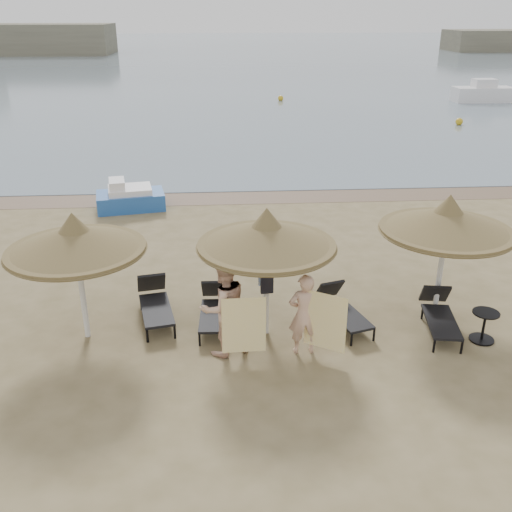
{
  "coord_description": "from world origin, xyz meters",
  "views": [
    {
      "loc": [
        -0.4,
        -9.41,
        5.98
      ],
      "look_at": [
        0.32,
        1.2,
        1.35
      ],
      "focal_mm": 40.0,
      "sensor_mm": 36.0,
      "label": 1
    }
  ],
  "objects_px": {
    "palapa_left": "(75,240)",
    "palapa_center": "(267,235)",
    "palapa_right": "(447,221)",
    "side_table": "(484,327)",
    "person_left": "(224,300)",
    "person_right": "(304,308)",
    "pedal_boat": "(130,198)",
    "lounger_near_left": "(214,308)",
    "lounger_far_left": "(155,302)",
    "lounger_far_right": "(439,313)",
    "lounger_near_right": "(341,307)"
  },
  "relations": [
    {
      "from": "lounger_near_right",
      "to": "pedal_boat",
      "type": "height_order",
      "value": "pedal_boat"
    },
    {
      "from": "palapa_right",
      "to": "side_table",
      "type": "distance_m",
      "value": 2.19
    },
    {
      "from": "side_table",
      "to": "person_left",
      "type": "xyz_separation_m",
      "value": [
        -5.04,
        -0.08,
        0.83
      ]
    },
    {
      "from": "palapa_right",
      "to": "lounger_far_left",
      "type": "height_order",
      "value": "palapa_right"
    },
    {
      "from": "palapa_left",
      "to": "lounger_near_right",
      "type": "distance_m",
      "value": 5.41
    },
    {
      "from": "lounger_far_right",
      "to": "palapa_center",
      "type": "bearing_deg",
      "value": -171.95
    },
    {
      "from": "palapa_left",
      "to": "pedal_boat",
      "type": "height_order",
      "value": "palapa_left"
    },
    {
      "from": "palapa_left",
      "to": "lounger_near_left",
      "type": "bearing_deg",
      "value": 8.62
    },
    {
      "from": "palapa_left",
      "to": "lounger_far_left",
      "type": "height_order",
      "value": "palapa_left"
    },
    {
      "from": "palapa_right",
      "to": "lounger_near_left",
      "type": "relative_size",
      "value": 1.59
    },
    {
      "from": "lounger_far_left",
      "to": "lounger_far_right",
      "type": "bearing_deg",
      "value": -20.02
    },
    {
      "from": "palapa_center",
      "to": "lounger_near_left",
      "type": "xyz_separation_m",
      "value": [
        -1.03,
        0.49,
        -1.77
      ]
    },
    {
      "from": "palapa_left",
      "to": "person_right",
      "type": "relative_size",
      "value": 1.4
    },
    {
      "from": "side_table",
      "to": "palapa_right",
      "type": "bearing_deg",
      "value": 117.65
    },
    {
      "from": "lounger_far_left",
      "to": "lounger_near_right",
      "type": "relative_size",
      "value": 1.07
    },
    {
      "from": "palapa_center",
      "to": "lounger_far_right",
      "type": "distance_m",
      "value": 3.92
    },
    {
      "from": "side_table",
      "to": "pedal_boat",
      "type": "height_order",
      "value": "pedal_boat"
    },
    {
      "from": "palapa_left",
      "to": "lounger_near_left",
      "type": "height_order",
      "value": "palapa_left"
    },
    {
      "from": "lounger_near_right",
      "to": "palapa_left",
      "type": "bearing_deg",
      "value": 165.49
    },
    {
      "from": "side_table",
      "to": "pedal_boat",
      "type": "relative_size",
      "value": 0.27
    },
    {
      "from": "lounger_far_right",
      "to": "pedal_boat",
      "type": "xyz_separation_m",
      "value": [
        -7.25,
        8.08,
        0.03
      ]
    },
    {
      "from": "palapa_left",
      "to": "person_left",
      "type": "xyz_separation_m",
      "value": [
        2.71,
        -0.76,
        -0.95
      ]
    },
    {
      "from": "lounger_near_right",
      "to": "pedal_boat",
      "type": "xyz_separation_m",
      "value": [
        -5.33,
        7.68,
        0.03
      ]
    },
    {
      "from": "palapa_left",
      "to": "palapa_right",
      "type": "relative_size",
      "value": 0.97
    },
    {
      "from": "palapa_right",
      "to": "side_table",
      "type": "xyz_separation_m",
      "value": [
        0.56,
        -1.07,
        -1.83
      ]
    },
    {
      "from": "lounger_near_right",
      "to": "lounger_far_right",
      "type": "xyz_separation_m",
      "value": [
        1.92,
        -0.39,
        0.01
      ]
    },
    {
      "from": "lounger_near_left",
      "to": "pedal_boat",
      "type": "bearing_deg",
      "value": 112.16
    },
    {
      "from": "lounger_near_left",
      "to": "pedal_boat",
      "type": "relative_size",
      "value": 0.73
    },
    {
      "from": "person_right",
      "to": "pedal_boat",
      "type": "height_order",
      "value": "person_right"
    },
    {
      "from": "palapa_left",
      "to": "person_left",
      "type": "bearing_deg",
      "value": -15.65
    },
    {
      "from": "lounger_near_right",
      "to": "person_right",
      "type": "bearing_deg",
      "value": -148.54
    },
    {
      "from": "palapa_left",
      "to": "lounger_near_left",
      "type": "relative_size",
      "value": 1.55
    },
    {
      "from": "person_right",
      "to": "lounger_near_right",
      "type": "bearing_deg",
      "value": -133.87
    },
    {
      "from": "lounger_near_left",
      "to": "side_table",
      "type": "relative_size",
      "value": 2.73
    },
    {
      "from": "palapa_left",
      "to": "person_right",
      "type": "bearing_deg",
      "value": -11.33
    },
    {
      "from": "lounger_near_left",
      "to": "pedal_boat",
      "type": "xyz_separation_m",
      "value": [
        -2.72,
        7.52,
        0.03
      ]
    },
    {
      "from": "palapa_center",
      "to": "person_left",
      "type": "relative_size",
      "value": 1.19
    },
    {
      "from": "palapa_center",
      "to": "pedal_boat",
      "type": "xyz_separation_m",
      "value": [
        -3.75,
        8.01,
        -1.73
      ]
    },
    {
      "from": "palapa_center",
      "to": "palapa_right",
      "type": "height_order",
      "value": "palapa_right"
    },
    {
      "from": "lounger_far_left",
      "to": "person_left",
      "type": "distance_m",
      "value": 2.17
    },
    {
      "from": "lounger_far_left",
      "to": "pedal_boat",
      "type": "bearing_deg",
      "value": 90.11
    },
    {
      "from": "palapa_left",
      "to": "palapa_right",
      "type": "height_order",
      "value": "palapa_right"
    },
    {
      "from": "lounger_near_left",
      "to": "lounger_far_right",
      "type": "relative_size",
      "value": 0.96
    },
    {
      "from": "palapa_left",
      "to": "palapa_center",
      "type": "relative_size",
      "value": 0.98
    },
    {
      "from": "side_table",
      "to": "person_right",
      "type": "distance_m",
      "value": 3.62
    },
    {
      "from": "palapa_center",
      "to": "lounger_near_right",
      "type": "relative_size",
      "value": 1.53
    },
    {
      "from": "palapa_center",
      "to": "lounger_near_right",
      "type": "bearing_deg",
      "value": 11.64
    },
    {
      "from": "palapa_right",
      "to": "side_table",
      "type": "height_order",
      "value": "palapa_right"
    },
    {
      "from": "person_right",
      "to": "palapa_left",
      "type": "bearing_deg",
      "value": -13.61
    },
    {
      "from": "palapa_right",
      "to": "person_right",
      "type": "height_order",
      "value": "palapa_right"
    }
  ]
}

